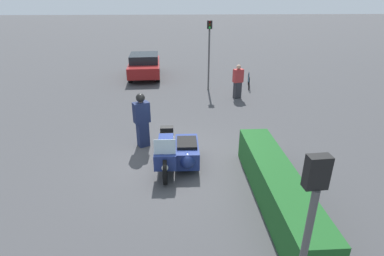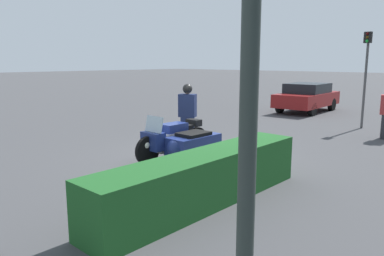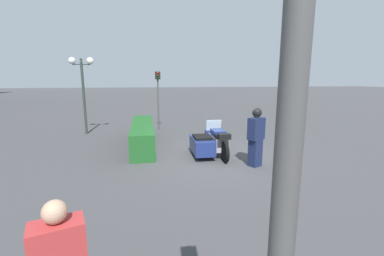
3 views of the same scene
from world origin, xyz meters
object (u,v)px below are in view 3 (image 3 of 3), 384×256
object	(u,v)px
traffic_light_near	(158,92)
traffic_light_far	(281,189)
police_motorcycle	(209,142)
officer_rider	(256,136)
hedge_bush_curbside	(143,134)
twin_lamp_post	(82,76)

from	to	relation	value
traffic_light_near	traffic_light_far	size ratio (longest dim) A/B	0.87
police_motorcycle	traffic_light_far	world-z (taller)	traffic_light_far
officer_rider	traffic_light_near	world-z (taller)	traffic_light_near
police_motorcycle	hedge_bush_curbside	distance (m)	2.99
hedge_bush_curbside	traffic_light_far	size ratio (longest dim) A/B	1.35
police_motorcycle	traffic_light_far	size ratio (longest dim) A/B	0.70
officer_rider	traffic_light_far	bearing A→B (deg)	-51.54
traffic_light_far	police_motorcycle	bearing A→B (deg)	-9.20
police_motorcycle	hedge_bush_curbside	size ratio (longest dim) A/B	0.52
traffic_light_near	traffic_light_far	distance (m)	12.94
twin_lamp_post	traffic_light_near	size ratio (longest dim) A/B	1.21
hedge_bush_curbside	twin_lamp_post	distance (m)	4.63
officer_rider	traffic_light_near	bearing A→B (deg)	174.79
traffic_light_far	officer_rider	bearing A→B (deg)	-20.69
hedge_bush_curbside	twin_lamp_post	size ratio (longest dim) A/B	1.28
hedge_bush_curbside	traffic_light_far	bearing A→B (deg)	-176.52
officer_rider	hedge_bush_curbside	bearing A→B (deg)	-160.75
police_motorcycle	traffic_light_far	bearing A→B (deg)	168.40
police_motorcycle	traffic_light_near	bearing A→B (deg)	17.67
hedge_bush_curbside	twin_lamp_post	bearing A→B (deg)	44.74
officer_rider	traffic_light_far	distance (m)	7.23
hedge_bush_curbside	traffic_light_near	xyz separation A→B (m)	(3.17, -0.83, 1.59)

